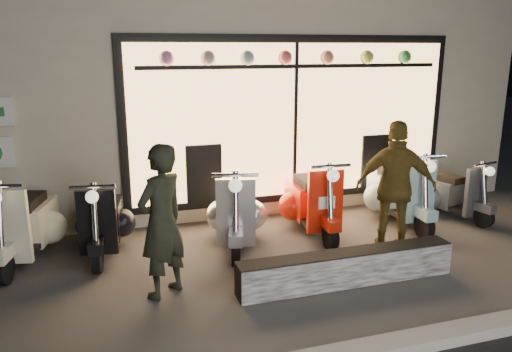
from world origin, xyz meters
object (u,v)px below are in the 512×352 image
Objects in this scene: scooter_red at (310,201)px; man at (162,222)px; woman at (396,187)px; graffiti_barrier at (347,268)px; scooter_silver at (236,211)px.

man is (-2.37, -1.43, 0.40)m from scooter_red.
woman reaches higher than man.
scooter_red is 0.92× the size of man.
man is 3.14m from woman.
graffiti_barrier is at bearing 132.10° from man.
man is at bearing 169.33° from graffiti_barrier.
man is at bearing 32.99° from woman.
woman is (1.94, -0.95, 0.43)m from scooter_silver.
woman is at bearing 149.08° from man.
scooter_silver is at bearing -169.78° from man.
woman is at bearing -10.37° from scooter_silver.
woman reaches higher than scooter_silver.
scooter_silver is 0.89× the size of woman.
scooter_red is at bearing 22.22° from scooter_silver.
graffiti_barrier is 1.48× the size of woman.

